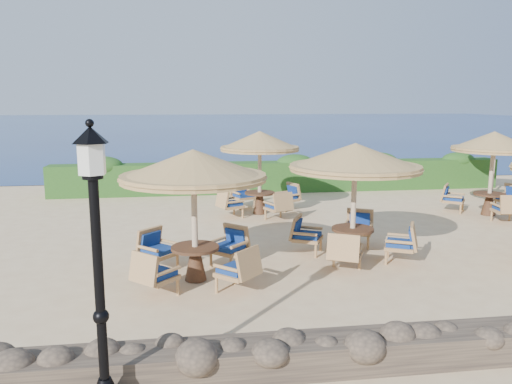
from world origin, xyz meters
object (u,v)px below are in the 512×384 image
at_px(cafe_set_0, 194,190).
at_px(extra_parasol, 496,139).
at_px(lamp_post, 99,287).
at_px(cafe_set_1, 354,178).
at_px(cafe_set_3, 260,160).
at_px(cafe_set_4, 493,157).

bearing_deg(cafe_set_0, extra_parasol, 33.93).
distance_m(lamp_post, cafe_set_1, 7.08).
height_order(cafe_set_0, cafe_set_1, same).
bearing_deg(cafe_set_3, extra_parasol, 11.42).
height_order(lamp_post, cafe_set_3, lamp_post).
distance_m(extra_parasol, cafe_set_4, 3.77).
bearing_deg(cafe_set_1, cafe_set_0, -164.79).
bearing_deg(extra_parasol, cafe_set_0, -146.07).
bearing_deg(cafe_set_4, lamp_post, -139.65).
xyz_separation_m(extra_parasol, cafe_set_3, (-9.30, -1.88, -0.43)).
height_order(lamp_post, cafe_set_0, lamp_post).
height_order(extra_parasol, cafe_set_1, cafe_set_1).
xyz_separation_m(cafe_set_0, cafe_set_1, (3.61, 0.98, 0.02)).
relative_size(cafe_set_0, cafe_set_1, 0.97).
relative_size(cafe_set_0, cafe_set_3, 1.02).
bearing_deg(cafe_set_4, extra_parasol, 55.58).
relative_size(cafe_set_1, cafe_set_4, 1.08).
relative_size(extra_parasol, cafe_set_4, 0.87).
relative_size(extra_parasol, cafe_set_3, 0.84).
height_order(cafe_set_0, cafe_set_3, same).
relative_size(cafe_set_1, cafe_set_3, 1.05).
distance_m(lamp_post, cafe_set_0, 4.43).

